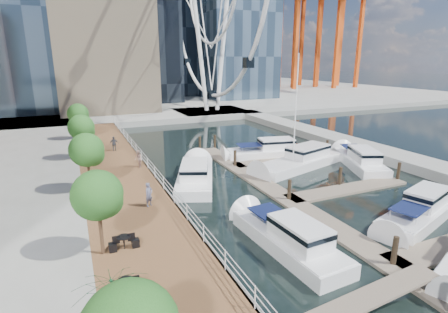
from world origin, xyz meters
TOP-DOWN VIEW (x-y plane):
  - ground at (0.00, 0.00)m, footprint 520.00×520.00m
  - boardwalk at (-9.00, 15.00)m, footprint 6.00×60.00m
  - seawall at (-6.00, 15.00)m, footprint 0.25×60.00m
  - land_far at (0.00, 102.00)m, footprint 200.00×114.00m
  - breakwater at (20.00, 20.00)m, footprint 4.00×60.00m
  - pier at (14.00, 52.00)m, footprint 14.00×12.00m
  - railing at (-6.10, 15.00)m, footprint 0.10×60.00m
  - floating_docks at (7.97, 9.98)m, footprint 16.00×34.00m
  - port_cranes at (67.67, 95.67)m, footprint 40.00×52.00m
  - street_trees at (-11.40, 14.00)m, footprint 2.60×42.60m
  - yacht_foreground at (9.24, 1.32)m, footprint 9.68×5.23m
  - pedestrian_near at (-7.83, 9.22)m, footprint 0.75×0.68m
  - pedestrian_mid at (-6.82, 18.72)m, footprint 0.67×0.84m
  - pedestrian_far at (-8.13, 26.12)m, footprint 0.99×0.47m
  - moored_yachts at (7.62, 13.06)m, footprint 24.28×29.51m

SIDE VIEW (x-z plane):
  - ground at x=0.00m, z-range 0.00..0.00m
  - yacht_foreground at x=9.24m, z-range -1.07..1.07m
  - moored_yachts at x=7.62m, z-range -5.75..5.75m
  - floating_docks at x=7.97m, z-range -0.81..1.79m
  - boardwalk at x=-9.00m, z-range 0.00..1.00m
  - seawall at x=-6.00m, z-range 0.00..1.00m
  - land_far at x=0.00m, z-range 0.00..1.00m
  - breakwater at x=20.00m, z-range 0.00..1.00m
  - pier at x=14.00m, z-range 0.00..1.00m
  - railing at x=-6.10m, z-range 1.00..2.05m
  - pedestrian_far at x=-8.13m, z-range 1.00..2.65m
  - pedestrian_mid at x=-6.82m, z-range 1.00..2.67m
  - pedestrian_near at x=-7.83m, z-range 1.00..2.71m
  - street_trees at x=-11.40m, z-range 1.99..6.59m
  - port_cranes at x=67.67m, z-range 1.00..39.00m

